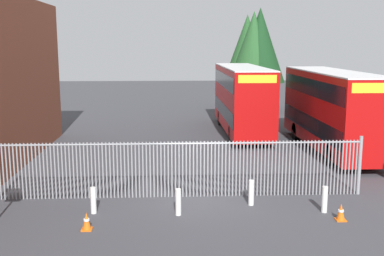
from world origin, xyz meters
The scene contains 13 objects.
ground_plane centered at (0.00, 8.00, 0.00)m, with size 100.00×100.00×0.00m, color #3D3D42.
palisade_fence centered at (-0.62, 0.00, 1.18)m, with size 14.22×0.14×2.35m.
double_decker_bus_near_gate centered at (7.92, 7.73, 2.42)m, with size 2.54×10.81×4.42m.
double_decker_bus_behind_fence_left centered at (3.76, 13.16, 2.42)m, with size 2.54×10.81×4.42m.
bollard_near_left centered at (-3.74, -1.66, 0.47)m, with size 0.20×0.20×0.95m, color silver.
bollard_center_front centered at (-0.76, -1.98, 0.47)m, with size 0.20×0.20×0.95m, color silver.
bollard_near_right centered at (1.95, -1.07, 0.47)m, with size 0.20×0.20×0.95m, color silver.
bollard_far_right centered at (4.41, -1.94, 0.47)m, with size 0.20×0.20×0.95m, color silver.
traffic_cone_by_gate centered at (4.72, -2.73, 0.29)m, with size 0.34×0.34×0.59m.
traffic_cone_mid_forecourt centered at (-3.72, -3.15, 0.29)m, with size 0.34×0.34×0.59m.
tree_tall_back centered at (5.90, 24.42, 5.33)m, with size 4.39×4.39×8.47m.
tree_short_side centered at (6.84, 23.41, 5.76)m, with size 4.49×4.49×8.98m.
tree_mid_row centered at (6.29, 23.32, 5.45)m, with size 4.49×4.49×8.67m.
Camera 1 is at (-1.01, -17.35, 5.88)m, focal length 43.39 mm.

